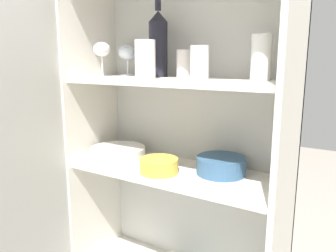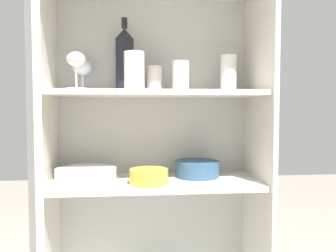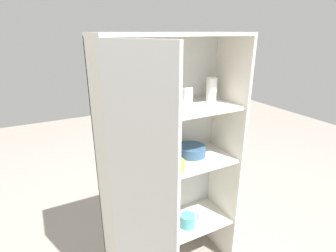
{
  "view_description": "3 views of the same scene",
  "coord_description": "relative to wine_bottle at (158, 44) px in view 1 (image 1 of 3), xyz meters",
  "views": [
    {
      "loc": [
        0.6,
        -0.88,
        1.22
      ],
      "look_at": [
        -0.04,
        0.17,
        0.98
      ],
      "focal_mm": 35.0,
      "sensor_mm": 36.0,
      "label": 1
    },
    {
      "loc": [
        -0.07,
        -1.1,
        1.09
      ],
      "look_at": [
        0.05,
        0.17,
        1.02
      ],
      "focal_mm": 35.0,
      "sensor_mm": 36.0,
      "label": 2
    },
    {
      "loc": [
        -0.67,
        -1.09,
        1.57
      ],
      "look_at": [
        -0.02,
        0.16,
        1.06
      ],
      "focal_mm": 28.0,
      "sensor_mm": 36.0,
      "label": 3
    }
  ],
  "objects": [
    {
      "name": "cupboard_back_panel",
      "position": [
        0.12,
        0.08,
        -0.51
      ],
      "size": [
        0.83,
        0.02,
        1.55
      ],
      "primitive_type": "cube",
      "color": "silver",
      "rests_on": "ground_plane"
    },
    {
      "name": "cupboard_side_left",
      "position": [
        -0.29,
        -0.08,
        -0.51
      ],
      "size": [
        0.02,
        0.33,
        1.55
      ],
      "primitive_type": "cube",
      "color": "silver",
      "rests_on": "ground_plane"
    },
    {
      "name": "cupboard_side_right",
      "position": [
        0.53,
        -0.08,
        -0.51
      ],
      "size": [
        0.02,
        0.33,
        1.55
      ],
      "primitive_type": "cube",
      "color": "silver",
      "rests_on": "ground_plane"
    },
    {
      "name": "shelf_board_middle",
      "position": [
        0.12,
        -0.08,
        -0.48
      ],
      "size": [
        0.8,
        0.3,
        0.02
      ],
      "primitive_type": "cube",
      "color": "silver"
    },
    {
      "name": "shelf_board_upper",
      "position": [
        0.12,
        -0.08,
        -0.14
      ],
      "size": [
        0.8,
        0.3,
        0.02
      ],
      "primitive_type": "cube",
      "color": "silver"
    },
    {
      "name": "cupboard_door",
      "position": [
        -0.23,
        -0.44,
        -0.51
      ],
      "size": [
        0.16,
        0.39,
        1.55
      ],
      "color": "silver",
      "rests_on": "ground_plane"
    },
    {
      "name": "tumbler_glass_0",
      "position": [
        0.22,
        -0.07,
        -0.07
      ],
      "size": [
        0.06,
        0.06,
        0.11
      ],
      "color": "white",
      "rests_on": "shelf_board_upper"
    },
    {
      "name": "tumbler_glass_1",
      "position": [
        0.42,
        -0.03,
        -0.05
      ],
      "size": [
        0.07,
        0.07,
        0.15
      ],
      "color": "white",
      "rests_on": "shelf_board_upper"
    },
    {
      "name": "tumbler_glass_2",
      "position": [
        0.04,
        -0.14,
        -0.06
      ],
      "size": [
        0.07,
        0.07,
        0.14
      ],
      "color": "silver",
      "rests_on": "shelf_board_upper"
    },
    {
      "name": "tumbler_glass_3",
      "position": [
        0.12,
        -0.0,
        -0.08
      ],
      "size": [
        0.06,
        0.06,
        0.1
      ],
      "color": "silver",
      "rests_on": "shelf_board_upper"
    },
    {
      "name": "wine_glass_0",
      "position": [
        -0.16,
        -0.14,
        -0.03
      ],
      "size": [
        0.07,
        0.07,
        0.13
      ],
      "color": "silver",
      "rests_on": "shelf_board_upper"
    },
    {
      "name": "wine_glass_1",
      "position": [
        -0.17,
        0.02,
        -0.03
      ],
      "size": [
        0.08,
        0.08,
        0.13
      ],
      "color": "white",
      "rests_on": "shelf_board_upper"
    },
    {
      "name": "wine_bottle",
      "position": [
        0.0,
        0.0,
        0.0
      ],
      "size": [
        0.07,
        0.07,
        0.29
      ],
      "color": "black",
      "rests_on": "shelf_board_upper"
    },
    {
      "name": "plate_stack_white",
      "position": [
        -0.14,
        -0.09,
        -0.44
      ],
      "size": [
        0.23,
        0.23,
        0.05
      ],
      "color": "white",
      "rests_on": "shelf_board_middle"
    },
    {
      "name": "mixing_bowl_large",
      "position": [
        0.29,
        -0.03,
        -0.44
      ],
      "size": [
        0.18,
        0.18,
        0.06
      ],
      "color": "#33567A",
      "rests_on": "shelf_board_middle"
    },
    {
      "name": "serving_bowl_small",
      "position": [
        0.09,
        -0.14,
        -0.44
      ],
      "size": [
        0.14,
        0.14,
        0.05
      ],
      "color": "gold",
      "rests_on": "shelf_board_middle"
    }
  ]
}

